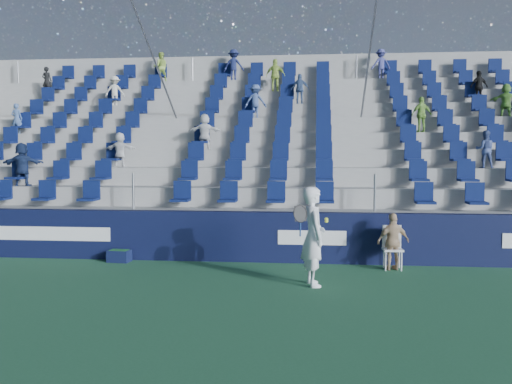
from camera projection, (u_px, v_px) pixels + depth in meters
ground at (229, 293)px, 10.60m from camera, size 70.00×70.00×0.00m
sponsor_wall at (249, 237)px, 13.68m from camera, size 24.00×0.32×1.20m
grandstand at (267, 167)px, 18.62m from camera, size 24.00×8.17×6.63m
tennis_player at (313, 236)px, 11.17m from camera, size 0.72×0.81×1.95m
line_judge_chair at (392, 244)px, 12.84m from camera, size 0.45×0.46×0.97m
line_judge at (393, 241)px, 12.68m from camera, size 0.81×0.53×1.28m
ball_bin at (119, 255)px, 13.64m from camera, size 0.55×0.39×0.29m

